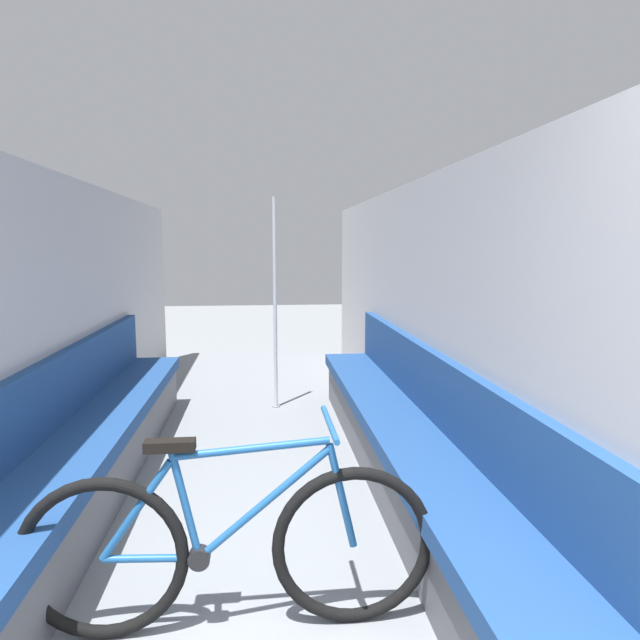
{
  "coord_description": "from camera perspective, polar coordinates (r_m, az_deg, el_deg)",
  "views": [
    {
      "loc": [
        0.09,
        -0.55,
        1.6
      ],
      "look_at": [
        0.43,
        2.75,
        1.17
      ],
      "focal_mm": 32.0,
      "sensor_mm": 36.0,
      "label": 1
    }
  ],
  "objects": [
    {
      "name": "bench_seat_row_right",
      "position": [
        3.94,
        8.34,
        -11.91
      ],
      "size": [
        0.49,
        4.47,
        0.92
      ],
      "color": "#5B5B60",
      "rests_on": "ground"
    },
    {
      "name": "wall_right",
      "position": [
        3.74,
        12.91,
        -1.34
      ],
      "size": [
        0.1,
        9.09,
        2.09
      ],
      "primitive_type": "cube",
      "color": "#B2B2B7",
      "rests_on": "ground"
    },
    {
      "name": "bench_seat_row_left",
      "position": [
        3.99,
        -22.32,
        -12.18
      ],
      "size": [
        0.49,
        4.47,
        0.92
      ],
      "color": "#5B5B60",
      "rests_on": "ground"
    },
    {
      "name": "wall_left",
      "position": [
        3.8,
        -27.17,
        -1.84
      ],
      "size": [
        0.1,
        9.09,
        2.09
      ],
      "primitive_type": "cube",
      "color": "#B2B2B7",
      "rests_on": "ground"
    },
    {
      "name": "grab_pole_near",
      "position": [
        5.61,
        -4.52,
        1.3
      ],
      "size": [
        0.08,
        0.08,
        2.07
      ],
      "color": "gray",
      "rests_on": "ground"
    },
    {
      "name": "bicycle",
      "position": [
        2.56,
        -8.98,
        -21.53
      ],
      "size": [
        1.72,
        0.46,
        0.89
      ],
      "rotation": [
        0.0,
        0.0,
        -0.15
      ],
      "color": "black",
      "rests_on": "ground"
    }
  ]
}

